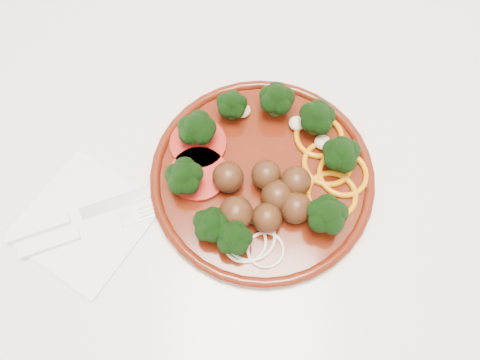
{
  "coord_description": "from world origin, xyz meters",
  "views": [
    {
      "loc": [
        0.24,
        1.43,
        1.49
      ],
      "look_at": [
        0.25,
        1.67,
        0.92
      ],
      "focal_mm": 35.0,
      "sensor_mm": 36.0,
      "label": 1
    }
  ],
  "objects_px": {
    "plate": "(262,174)",
    "fork": "(67,239)",
    "napkin": "(85,221)",
    "knife": "(65,219)"
  },
  "relations": [
    {
      "from": "napkin",
      "to": "knife",
      "type": "relative_size",
      "value": 0.76
    },
    {
      "from": "plate",
      "to": "fork",
      "type": "bearing_deg",
      "value": -161.93
    },
    {
      "from": "napkin",
      "to": "fork",
      "type": "height_order",
      "value": "fork"
    },
    {
      "from": "plate",
      "to": "fork",
      "type": "relative_size",
      "value": 1.73
    },
    {
      "from": "plate",
      "to": "napkin",
      "type": "height_order",
      "value": "plate"
    },
    {
      "from": "knife",
      "to": "fork",
      "type": "relative_size",
      "value": 1.13
    },
    {
      "from": "napkin",
      "to": "knife",
      "type": "height_order",
      "value": "knife"
    },
    {
      "from": "plate",
      "to": "fork",
      "type": "height_order",
      "value": "plate"
    },
    {
      "from": "fork",
      "to": "plate",
      "type": "bearing_deg",
      "value": -1.86
    },
    {
      "from": "knife",
      "to": "fork",
      "type": "distance_m",
      "value": 0.03
    }
  ]
}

